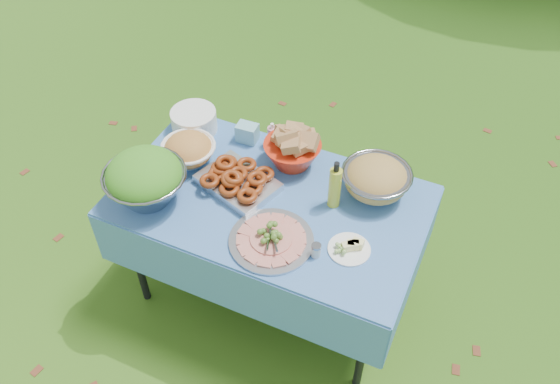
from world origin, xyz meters
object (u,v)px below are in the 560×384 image
Objects in this scene: pasta_bowl_steel at (376,178)px; charcuterie_platter at (271,235)px; salad_bowl at (145,179)px; oil_bottle at (335,184)px; picnic_table at (271,250)px; bread_bowl at (292,149)px; plate_stack at (194,121)px.

charcuterie_platter is at bearing -123.29° from pasta_bowl_steel.
oil_bottle is at bearing 21.78° from salad_bowl.
charcuterie_platter is (0.12, -0.23, 0.42)m from picnic_table.
oil_bottle is at bearing -31.75° from bread_bowl.
oil_bottle is (0.87, -0.20, 0.07)m from plate_stack.
pasta_bowl_steel is 0.58m from charcuterie_platter.
salad_bowl is (-0.53, -0.23, 0.51)m from picnic_table.
oil_bottle is (-0.15, -0.16, 0.04)m from pasta_bowl_steel.
plate_stack is 0.63× the size of charcuterie_platter.
charcuterie_platter is (-0.32, -0.48, -0.04)m from pasta_bowl_steel.
plate_stack is 0.72× the size of pasta_bowl_steel.
picnic_table is 0.77m from salad_bowl.
salad_bowl is at bearing -153.38° from pasta_bowl_steel.
salad_bowl is 1.17× the size of pasta_bowl_steel.
bread_bowl is at bearing 43.95° from salad_bowl.
charcuterie_platter is 0.38m from oil_bottle.
charcuterie_platter is at bearing -63.27° from picnic_table.
picnic_table is 3.78× the size of salad_bowl.
pasta_bowl_steel is (0.43, 0.25, 0.47)m from picnic_table.
picnic_table is at bearing -88.94° from bread_bowl.
pasta_bowl_steel is 1.26× the size of oil_bottle.
salad_bowl is 0.53m from plate_stack.
pasta_bowl_steel reaches higher than picnic_table.
salad_bowl reaches higher than charcuterie_platter.
plate_stack is at bearing 152.70° from picnic_table.
salad_bowl is 1.47× the size of oil_bottle.
bread_bowl is (0.58, -0.02, 0.04)m from plate_stack.
salad_bowl reaches higher than pasta_bowl_steel.
picnic_table is 3.84× the size of charcuterie_platter.
plate_stack is at bearing 177.44° from pasta_bowl_steel.
bread_bowl is at bearing 148.25° from oil_bottle.
salad_bowl reaches higher than plate_stack.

